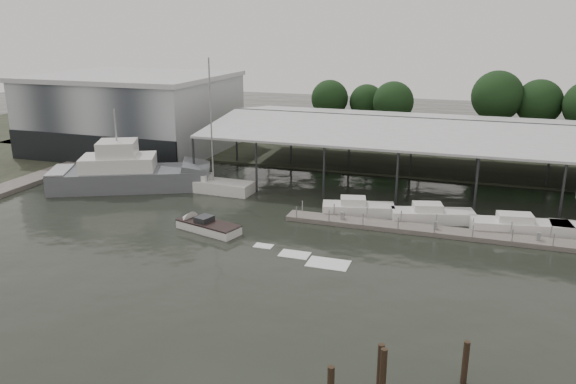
% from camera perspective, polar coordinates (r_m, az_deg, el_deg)
% --- Properties ---
extents(ground, '(200.00, 200.00, 0.00)m').
position_cam_1_polar(ground, '(43.03, -5.41, -6.61)').
color(ground, black).
rests_on(ground, ground).
extents(land_strip_far, '(140.00, 30.00, 0.30)m').
position_cam_1_polar(land_strip_far, '(81.46, 6.59, 4.66)').
color(land_strip_far, '#3D4030').
rests_on(land_strip_far, ground).
extents(land_strip_west, '(20.00, 40.00, 0.30)m').
position_cam_1_polar(land_strip_west, '(88.39, -21.59, 4.55)').
color(land_strip_west, '#3D4030').
rests_on(land_strip_west, ground).
extents(storage_warehouse, '(24.50, 20.50, 10.50)m').
position_cam_1_polar(storage_warehouse, '(80.31, -15.35, 7.77)').
color(storage_warehouse, '#ACB2B7').
rests_on(storage_warehouse, ground).
extents(covered_boat_shed, '(58.24, 24.00, 6.96)m').
position_cam_1_polar(covered_boat_shed, '(64.92, 18.97, 6.20)').
color(covered_boat_shed, silver).
rests_on(covered_boat_shed, ground).
extents(trawler_dock, '(3.00, 18.00, 0.50)m').
position_cam_1_polar(trawler_dock, '(70.18, -23.55, 1.52)').
color(trawler_dock, slate).
rests_on(trawler_dock, ground).
extents(floating_dock, '(28.00, 2.00, 1.40)m').
position_cam_1_polar(floating_dock, '(48.99, 15.87, -3.98)').
color(floating_dock, slate).
rests_on(floating_dock, ground).
extents(grey_trawler, '(17.23, 11.67, 8.84)m').
position_cam_1_polar(grey_trawler, '(62.34, -15.76, 1.78)').
color(grey_trawler, '#585C61').
rests_on(grey_trawler, ground).
extents(white_sailboat, '(9.53, 2.99, 14.00)m').
position_cam_1_polar(white_sailboat, '(59.86, -8.10, 0.73)').
color(white_sailboat, silver).
rests_on(white_sailboat, ground).
extents(speedboat_underway, '(17.10, 6.55, 2.00)m').
position_cam_1_polar(speedboat_underway, '(48.67, -8.55, -3.40)').
color(speedboat_underway, silver).
rests_on(speedboat_underway, ground).
extents(moored_cruiser_0, '(6.86, 3.64, 1.70)m').
position_cam_1_polar(moored_cruiser_0, '(52.22, 7.07, -1.68)').
color(moored_cruiser_0, silver).
rests_on(moored_cruiser_0, ground).
extents(moored_cruiser_1, '(7.54, 3.99, 1.70)m').
position_cam_1_polar(moored_cruiser_1, '(51.72, 14.41, -2.27)').
color(moored_cruiser_1, silver).
rests_on(moored_cruiser_1, ground).
extents(moored_cruiser_2, '(8.33, 3.46, 1.70)m').
position_cam_1_polar(moored_cruiser_2, '(51.30, 22.45, -3.21)').
color(moored_cruiser_2, silver).
rests_on(moored_cruiser_2, ground).
extents(horizon_tree_line, '(68.92, 10.43, 10.74)m').
position_cam_1_polar(horizon_tree_line, '(85.56, 22.46, 8.16)').
color(horizon_tree_line, black).
rests_on(horizon_tree_line, ground).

